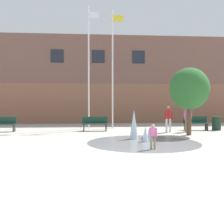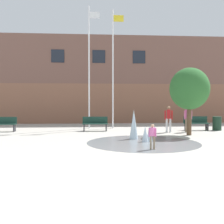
# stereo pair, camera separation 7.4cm
# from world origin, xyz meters

# --- Properties ---
(ground_plane) EXTENTS (100.00, 100.00, 0.00)m
(ground_plane) POSITION_xyz_m (0.00, 0.00, 0.00)
(ground_plane) COLOR #B2ADA3
(library_building) EXTENTS (36.00, 6.05, 7.68)m
(library_building) POSITION_xyz_m (0.00, 19.22, 3.84)
(library_building) COLOR brown
(library_building) RESTS_ON ground
(splash_fountain) EXTENTS (5.09, 5.09, 1.45)m
(splash_fountain) POSITION_xyz_m (1.72, 5.72, 0.40)
(splash_fountain) COLOR gray
(splash_fountain) RESTS_ON ground
(park_bench_left_of_flagpoles) EXTENTS (1.60, 0.44, 0.91)m
(park_bench_left_of_flagpoles) POSITION_xyz_m (-6.09, 10.19, 0.48)
(park_bench_left_of_flagpoles) COLOR #28282D
(park_bench_left_of_flagpoles) RESTS_ON ground
(park_bench_center) EXTENTS (1.60, 0.44, 0.91)m
(park_bench_center) POSITION_xyz_m (-0.37, 10.12, 0.48)
(park_bench_center) COLOR #28282D
(park_bench_center) RESTS_ON ground
(park_bench_under_right_flagpole) EXTENTS (1.60, 0.44, 0.91)m
(park_bench_under_right_flagpole) POSITION_xyz_m (6.20, 10.05, 0.48)
(park_bench_under_right_flagpole) COLOR #28282D
(park_bench_under_right_flagpole) RESTS_ON ground
(teen_by_trashcan) EXTENTS (0.50, 0.38, 1.59)m
(teen_by_trashcan) POSITION_xyz_m (4.07, 9.01, 0.93)
(teen_by_trashcan) COLOR silver
(teen_by_trashcan) RESTS_ON ground
(child_in_fountain) EXTENTS (0.31, 0.24, 0.99)m
(child_in_fountain) POSITION_xyz_m (1.79, 3.38, 0.58)
(child_in_fountain) COLOR #89755B
(child_in_fountain) RESTS_ON ground
(adult_watching) EXTENTS (0.50, 0.35, 1.59)m
(adult_watching) POSITION_xyz_m (5.32, 9.12, 0.93)
(adult_watching) COLOR #89755B
(adult_watching) RESTS_ON ground
(flagpole_left) EXTENTS (0.80, 0.10, 8.50)m
(flagpole_left) POSITION_xyz_m (-0.75, 11.85, 4.50)
(flagpole_left) COLOR silver
(flagpole_left) RESTS_ON ground
(flagpole_right) EXTENTS (0.80, 0.10, 8.30)m
(flagpole_right) POSITION_xyz_m (0.92, 11.85, 4.40)
(flagpole_right) COLOR silver
(flagpole_right) RESTS_ON ground
(trash_can) EXTENTS (0.56, 0.56, 0.90)m
(trash_can) POSITION_xyz_m (7.57, 9.97, 0.45)
(trash_can) COLOR #193323
(trash_can) RESTS_ON ground
(street_tree_near_building) EXTENTS (2.17, 2.17, 3.73)m
(street_tree_near_building) POSITION_xyz_m (4.82, 7.61, 2.56)
(street_tree_near_building) COLOR brown
(street_tree_near_building) RESTS_ON ground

